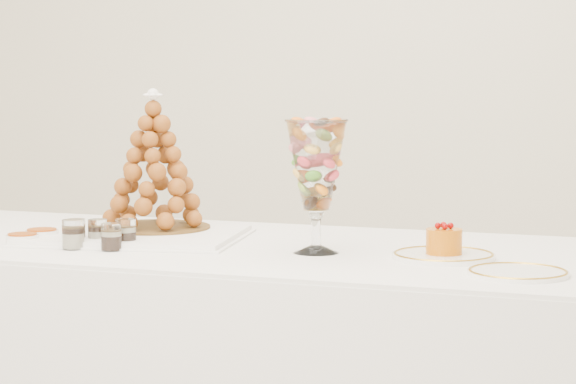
% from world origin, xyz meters
% --- Properties ---
extents(lace_tray, '(0.60, 0.48, 0.02)m').
position_xyz_m(lace_tray, '(-0.31, 0.14, 0.83)').
color(lace_tray, white).
rests_on(lace_tray, buffet_table).
extents(macaron_vase, '(0.15, 0.15, 0.33)m').
position_xyz_m(macaron_vase, '(0.22, 0.07, 1.03)').
color(macaron_vase, white).
rests_on(macaron_vase, buffet_table).
extents(cake_plate, '(0.25, 0.25, 0.01)m').
position_xyz_m(cake_plate, '(0.53, 0.08, 0.82)').
color(cake_plate, white).
rests_on(cake_plate, buffet_table).
extents(spare_plate, '(0.22, 0.22, 0.01)m').
position_xyz_m(spare_plate, '(0.73, -0.09, 0.82)').
color(spare_plate, white).
rests_on(spare_plate, buffet_table).
extents(verrine_a, '(0.05, 0.05, 0.07)m').
position_xyz_m(verrine_a, '(-0.42, 0.01, 0.85)').
color(verrine_a, white).
rests_on(verrine_a, buffet_table).
extents(verrine_b, '(0.05, 0.05, 0.07)m').
position_xyz_m(verrine_b, '(-0.36, 0.01, 0.85)').
color(verrine_b, white).
rests_on(verrine_b, buffet_table).
extents(verrine_c, '(0.06, 0.06, 0.07)m').
position_xyz_m(verrine_c, '(-0.27, 0.00, 0.86)').
color(verrine_c, white).
rests_on(verrine_c, buffet_table).
extents(verrine_d, '(0.07, 0.07, 0.07)m').
position_xyz_m(verrine_d, '(-0.38, -0.07, 0.86)').
color(verrine_d, white).
rests_on(verrine_d, buffet_table).
extents(verrine_e, '(0.06, 0.06, 0.07)m').
position_xyz_m(verrine_e, '(-0.28, -0.06, 0.85)').
color(verrine_e, white).
rests_on(verrine_e, buffet_table).
extents(ramekin_back, '(0.09, 0.09, 0.03)m').
position_xyz_m(ramekin_back, '(-0.54, 0.04, 0.83)').
color(ramekin_back, white).
rests_on(ramekin_back, buffet_table).
extents(ramekin_front, '(0.08, 0.08, 0.03)m').
position_xyz_m(ramekin_front, '(-0.54, -0.05, 0.83)').
color(ramekin_front, white).
rests_on(ramekin_front, buffet_table).
extents(croquembouche, '(0.31, 0.31, 0.38)m').
position_xyz_m(croquembouche, '(-0.30, 0.23, 1.02)').
color(croquembouche, brown).
rests_on(croquembouche, lace_tray).
extents(mousse_cake, '(0.09, 0.09, 0.08)m').
position_xyz_m(mousse_cake, '(0.53, 0.08, 0.86)').
color(mousse_cake, '#C36009').
rests_on(mousse_cake, cake_plate).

